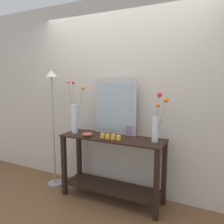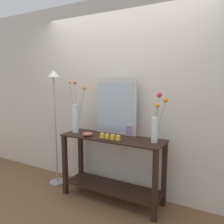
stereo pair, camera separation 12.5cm
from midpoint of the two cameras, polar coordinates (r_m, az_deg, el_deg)
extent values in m
cube|color=brown|center=(3.20, 1.20, -21.65)|extent=(7.00, 6.00, 0.02)
cube|color=beige|center=(3.09, 4.21, 3.85)|extent=(6.40, 0.08, 2.70)
cube|color=black|center=(2.87, 1.25, -6.67)|extent=(1.37, 0.44, 0.02)
cube|color=black|center=(3.11, 1.21, -18.74)|extent=(1.31, 0.40, 0.02)
cube|color=black|center=(3.21, -10.88, -13.25)|extent=(0.06, 0.06, 0.84)
cube|color=black|center=(2.64, 12.44, -18.21)|extent=(0.06, 0.06, 0.84)
cube|color=black|center=(3.47, -7.01, -11.46)|extent=(0.06, 0.06, 0.84)
cube|color=black|center=(2.96, 14.51, -15.29)|extent=(0.06, 0.06, 0.84)
cube|color=#B7B2AD|center=(2.98, 2.20, 1.31)|extent=(0.60, 0.03, 0.74)
cube|color=#9EADB7|center=(2.97, 2.08, 1.28)|extent=(0.52, 0.00, 0.66)
cylinder|color=silver|center=(3.11, -8.27, -1.68)|extent=(0.09, 0.09, 0.40)
cylinder|color=#4C753D|center=(3.17, -8.19, 1.36)|extent=(0.13, 0.14, 0.67)
sphere|color=red|center=(3.25, -8.46, 7.40)|extent=(0.04, 0.04, 0.04)
cylinder|color=#4C753D|center=(3.12, -6.99, 0.64)|extent=(0.07, 0.12, 0.60)
sphere|color=orange|center=(3.12, -5.96, 6.19)|extent=(0.05, 0.05, 0.05)
cylinder|color=#4C753D|center=(3.10, -8.84, 1.33)|extent=(0.10, 0.01, 0.68)
sphere|color=orange|center=(3.10, -9.70, 7.64)|extent=(0.04, 0.04, 0.04)
cylinder|color=silver|center=(2.66, 12.24, -4.51)|extent=(0.08, 0.08, 0.30)
cylinder|color=#4C753D|center=(2.63, 12.55, -2.86)|extent=(0.03, 0.02, 0.42)
sphere|color=orange|center=(2.60, 13.00, 1.70)|extent=(0.05, 0.05, 0.05)
cylinder|color=#4C753D|center=(2.64, 13.66, -2.21)|extent=(0.10, 0.06, 0.48)
sphere|color=orange|center=(2.62, 15.00, 2.96)|extent=(0.06, 0.06, 0.06)
cylinder|color=#4C753D|center=(2.67, 12.71, -1.49)|extent=(0.03, 0.10, 0.54)
sphere|color=red|center=(2.68, 13.39, 4.29)|extent=(0.06, 0.06, 0.06)
cube|color=#472D1C|center=(2.74, 0.77, -7.03)|extent=(0.32, 0.09, 0.01)
cylinder|color=gold|center=(2.79, -1.25, -6.08)|extent=(0.06, 0.06, 0.05)
cylinder|color=gold|center=(2.75, 0.09, -6.26)|extent=(0.06, 0.06, 0.05)
cylinder|color=gold|center=(2.72, 1.46, -6.45)|extent=(0.06, 0.06, 0.05)
cylinder|color=gold|center=(2.69, 2.87, -6.64)|extent=(0.06, 0.06, 0.05)
cube|color=#B7B2AD|center=(2.93, 5.68, -4.72)|extent=(0.11, 0.01, 0.15)
cube|color=#8B69A9|center=(2.92, 5.63, -4.75)|extent=(0.09, 0.00, 0.12)
cylinder|color=#B24C38|center=(2.93, -5.06, -6.13)|extent=(0.06, 0.06, 0.01)
ellipsoid|color=#B24C38|center=(2.92, -5.07, -5.63)|extent=(0.14, 0.14, 0.04)
cylinder|color=#9E9EA3|center=(3.71, -12.86, -17.13)|extent=(0.24, 0.24, 0.02)
cylinder|color=#9E9EA3|center=(3.44, -13.30, -4.78)|extent=(0.02, 0.02, 1.61)
cone|color=beige|center=(3.36, -13.79, 9.57)|extent=(0.18, 0.18, 0.10)
camera|label=1|loc=(0.06, -88.72, 0.19)|focal=35.52mm
camera|label=2|loc=(0.06, 91.28, -0.19)|focal=35.52mm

